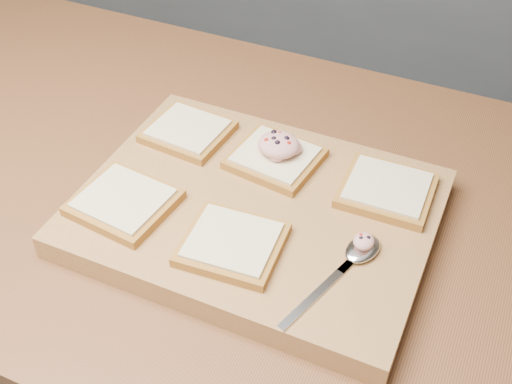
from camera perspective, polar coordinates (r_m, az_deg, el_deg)
island_counter at (r=1.30m, az=1.43°, el=-15.18°), size 2.00×0.80×0.90m
back_counter at (r=2.35m, az=15.76°, el=13.71°), size 3.60×0.62×0.94m
cutting_board at (r=0.90m, az=0.00°, el=-1.83°), size 0.48×0.37×0.04m
bread_far_left at (r=1.00m, az=-6.06°, el=5.40°), size 0.13×0.12×0.02m
bread_far_center at (r=0.95m, az=1.72°, el=3.05°), size 0.14×0.13×0.02m
bread_far_right at (r=0.91m, az=11.56°, el=0.21°), size 0.13×0.12×0.02m
bread_near_left at (r=0.90m, az=-11.67°, el=-0.86°), size 0.14×0.13×0.02m
bread_near_center at (r=0.82m, az=-2.12°, el=-4.59°), size 0.13×0.12×0.02m
tuna_salad_dollop at (r=0.94m, az=2.03°, el=4.24°), size 0.06×0.06×0.03m
spoon at (r=0.82m, az=8.89°, el=-5.57°), size 0.08×0.19×0.01m
spoon_salad at (r=0.82m, az=9.56°, el=-4.33°), size 0.03×0.03×0.02m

